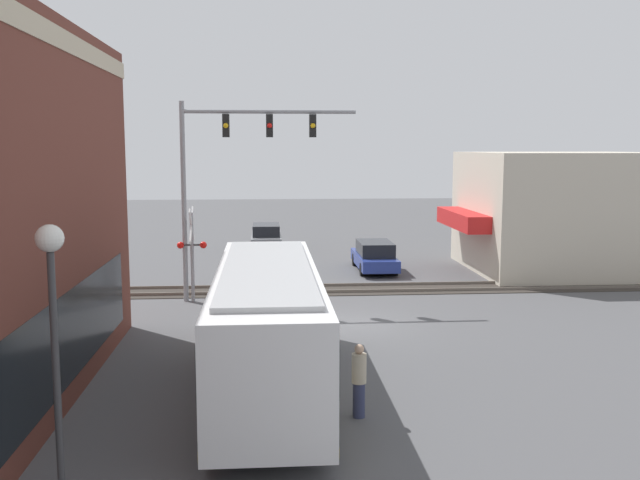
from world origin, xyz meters
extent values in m
plane|color=#4C4C4F|center=(0.00, 0.00, 0.00)|extent=(120.00, 120.00, 0.00)
cube|color=beige|center=(-8.64, 7.65, 8.66)|extent=(17.96, 0.36, 0.50)
cube|color=black|center=(-8.64, 7.55, 1.70)|extent=(14.92, 0.12, 2.20)
cube|color=beige|center=(10.25, -11.92, 2.95)|extent=(8.40, 8.83, 5.91)
cube|color=red|center=(10.25, -6.95, 2.60)|extent=(5.88, 1.20, 0.80)
cube|color=white|center=(-6.48, 2.80, 1.75)|extent=(11.00, 2.55, 2.66)
cube|color=black|center=(-6.48, 2.80, 2.15)|extent=(10.78, 2.59, 1.12)
cube|color=gold|center=(-6.48, 2.80, 0.59)|extent=(10.78, 2.58, 0.24)
cube|color=#A5A8AA|center=(-6.48, 2.80, 3.14)|extent=(9.35, 2.17, 0.12)
cylinder|color=black|center=(-3.18, 2.80, 0.50)|extent=(1.00, 2.57, 1.00)
cylinder|color=black|center=(-10.18, 2.80, 0.50)|extent=(1.00, 2.57, 1.00)
cylinder|color=gray|center=(4.24, 6.05, 3.98)|extent=(0.20, 0.20, 7.95)
cylinder|color=gray|center=(4.24, 2.63, 7.55)|extent=(0.16, 6.83, 0.16)
cube|color=black|center=(4.24, 4.34, 7.00)|extent=(0.30, 0.27, 0.90)
sphere|color=yellow|center=(4.07, 4.34, 7.00)|extent=(0.20, 0.20, 0.20)
cube|color=black|center=(4.24, 2.63, 7.00)|extent=(0.30, 0.27, 0.90)
sphere|color=red|center=(4.07, 2.63, 7.00)|extent=(0.20, 0.20, 0.20)
cube|color=black|center=(4.24, 0.92, 7.00)|extent=(0.30, 0.27, 0.90)
sphere|color=yellow|center=(4.07, 0.92, 7.00)|extent=(0.20, 0.20, 0.20)
cylinder|color=gray|center=(4.13, 5.76, 1.80)|extent=(0.14, 0.14, 3.60)
cube|color=white|center=(4.13, 5.76, 3.10)|extent=(1.41, 0.06, 1.41)
cube|color=white|center=(4.13, 5.76, 3.10)|extent=(1.41, 0.06, 1.41)
cylinder|color=#38383A|center=(4.13, 5.76, 2.30)|extent=(0.08, 0.90, 0.08)
sphere|color=red|center=(4.08, 5.31, 2.30)|extent=(0.28, 0.28, 0.28)
sphere|color=red|center=(4.08, 6.21, 2.30)|extent=(0.28, 0.28, 0.28)
cylinder|color=#38383A|center=(-13.07, 6.15, 2.28)|extent=(0.12, 0.12, 4.56)
sphere|color=white|center=(-13.07, 6.15, 4.78)|extent=(0.44, 0.44, 0.44)
cube|color=#332D28|center=(6.00, 0.00, 0.01)|extent=(2.60, 60.00, 0.03)
cube|color=#6B6056|center=(5.28, 0.00, 0.07)|extent=(0.07, 60.00, 0.15)
cube|color=#6B6056|center=(6.72, 0.00, 0.07)|extent=(0.07, 60.00, 0.15)
cube|color=navy|center=(10.75, -2.60, 0.54)|extent=(4.85, 1.80, 0.57)
cube|color=black|center=(10.51, -2.60, 1.16)|extent=(2.66, 1.62, 0.67)
cylinder|color=black|center=(12.25, -2.60, 0.32)|extent=(0.64, 1.82, 0.64)
cylinder|color=black|center=(9.25, -2.60, 0.32)|extent=(0.64, 1.82, 0.64)
cube|color=slate|center=(19.42, 2.80, 0.53)|extent=(4.84, 1.80, 0.55)
cube|color=black|center=(19.18, 2.80, 1.13)|extent=(2.66, 1.62, 0.66)
cylinder|color=black|center=(20.92, 2.80, 0.32)|extent=(0.64, 1.82, 0.64)
cylinder|color=black|center=(17.92, 2.80, 0.32)|extent=(0.64, 1.82, 0.64)
cylinder|color=#473828|center=(3.65, 4.55, 0.40)|extent=(0.28, 0.28, 0.81)
cylinder|color=maroon|center=(3.65, 4.55, 1.14)|extent=(0.34, 0.34, 0.67)
sphere|color=tan|center=(3.65, 4.55, 1.59)|extent=(0.22, 0.22, 0.22)
cylinder|color=#2D3351|center=(-8.63, 0.72, 0.41)|extent=(0.28, 0.28, 0.82)
cylinder|color=#B2A58C|center=(-8.63, 0.72, 1.16)|extent=(0.34, 0.34, 0.68)
sphere|color=tan|center=(-8.63, 0.72, 1.61)|extent=(0.22, 0.22, 0.22)
camera|label=1|loc=(-24.26, 2.82, 6.19)|focal=40.00mm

